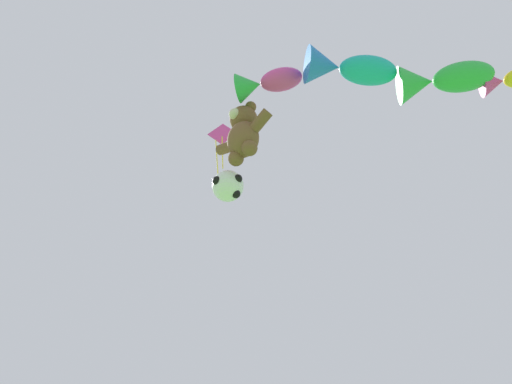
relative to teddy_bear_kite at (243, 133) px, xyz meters
The scene contains 7 objects.
teddy_bear_kite is the anchor object (origin of this frame).
soccer_ball_kite 1.48m from the teddy_bear_kite, 160.65° to the left, with size 0.92×0.92×0.85m.
fish_kite_magenta 1.50m from the teddy_bear_kite, ahead, with size 1.90×1.55×0.82m.
fish_kite_teal 3.13m from the teddy_bear_kite, 16.87° to the left, with size 2.16×2.42×1.00m.
fish_kite_emerald 5.27m from the teddy_bear_kite, 32.45° to the left, with size 2.48×2.14×1.03m.
fish_kite_goldfin 6.97m from the teddy_bear_kite, 35.41° to the left, with size 1.61×1.34×0.70m.
diamond_kite 3.17m from the teddy_bear_kite, 155.31° to the left, with size 0.74×0.69×2.74m.
Camera 1 is at (7.30, -0.03, 1.31)m, focal length 35.00 mm.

